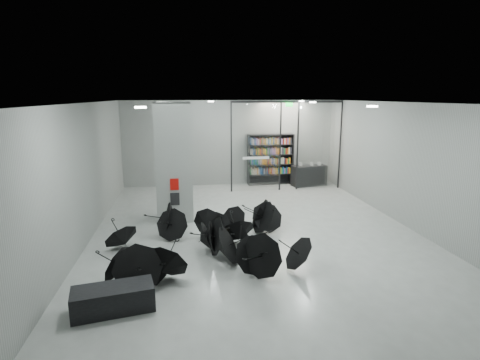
{
  "coord_description": "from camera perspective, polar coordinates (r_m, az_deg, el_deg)",
  "views": [
    {
      "loc": [
        -2.15,
        -11.15,
        4.2
      ],
      "look_at": [
        -0.3,
        1.5,
        1.4
      ],
      "focal_mm": 28.87,
      "sensor_mm": 36.0,
      "label": 1
    }
  ],
  "objects": [
    {
      "name": "exit_sign",
      "position": [
        17.08,
        7.27,
        10.98
      ],
      "size": [
        0.3,
        0.06,
        0.15
      ],
      "primitive_type": "cube",
      "color": "#0CE533",
      "rests_on": "room"
    },
    {
      "name": "glass_partition",
      "position": [
        17.38,
        6.92,
        5.59
      ],
      "size": [
        5.06,
        0.08,
        4.0
      ],
      "color": "silver",
      "rests_on": "ground"
    },
    {
      "name": "bookshelf",
      "position": [
        18.61,
        4.51,
        3.06
      ],
      "size": [
        2.22,
        0.55,
        2.42
      ],
      "primitive_type": null,
      "rotation": [
        0.0,
        0.0,
        0.05
      ],
      "color": "black",
      "rests_on": "ground"
    },
    {
      "name": "column",
      "position": [
        13.34,
        -9.72,
        2.68
      ],
      "size": [
        1.2,
        1.2,
        4.0
      ],
      "primitive_type": "cube",
      "color": "slate",
      "rests_on": "ground"
    },
    {
      "name": "shop_counter",
      "position": [
        18.63,
        10.14,
        0.66
      ],
      "size": [
        1.72,
        1.0,
        0.97
      ],
      "primitive_type": "cube",
      "rotation": [
        0.0,
        0.0,
        0.23
      ],
      "color": "black",
      "rests_on": "ground"
    },
    {
      "name": "bench",
      "position": [
        8.4,
        -18.21,
        -16.35
      ],
      "size": [
        1.67,
        0.96,
        0.51
      ],
      "primitive_type": "cube",
      "rotation": [
        0.0,
        0.0,
        0.19
      ],
      "color": "black",
      "rests_on": "ground"
    },
    {
      "name": "room",
      "position": [
        11.44,
        2.59,
        5.53
      ],
      "size": [
        14.0,
        14.02,
        4.01
      ],
      "color": "gray",
      "rests_on": "ground"
    },
    {
      "name": "fire_cabinet",
      "position": [
        12.86,
        -9.67,
        -0.63
      ],
      "size": [
        0.28,
        0.04,
        0.38
      ],
      "primitive_type": "cube",
      "color": "#A50A07",
      "rests_on": "column"
    },
    {
      "name": "umbrella_cluster",
      "position": [
        10.62,
        -3.53,
        -9.16
      ],
      "size": [
        5.82,
        4.72,
        1.28
      ],
      "color": "black",
      "rests_on": "ground"
    },
    {
      "name": "info_panel",
      "position": [
        12.98,
        -9.59,
        -2.79
      ],
      "size": [
        0.3,
        0.03,
        0.42
      ],
      "primitive_type": "cube",
      "color": "black",
      "rests_on": "column"
    }
  ]
}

